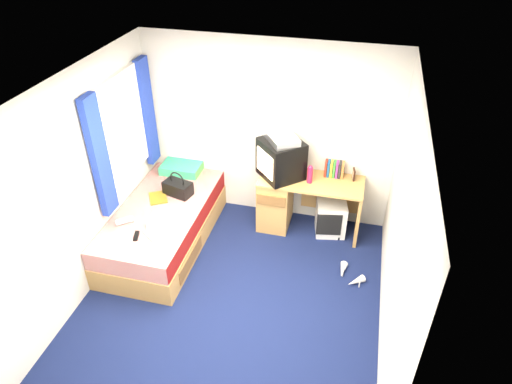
% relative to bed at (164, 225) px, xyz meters
% --- Properties ---
extents(ground, '(3.40, 3.40, 0.00)m').
position_rel_bed_xyz_m(ground, '(1.10, -0.70, -0.27)').
color(ground, '#0C1438').
rests_on(ground, ground).
extents(room_shell, '(3.40, 3.40, 3.40)m').
position_rel_bed_xyz_m(room_shell, '(1.10, -0.70, 1.18)').
color(room_shell, white).
rests_on(room_shell, ground).
extents(bed, '(1.01, 2.00, 0.54)m').
position_rel_bed_xyz_m(bed, '(0.00, 0.00, 0.00)').
color(bed, tan).
rests_on(bed, ground).
extents(pillow, '(0.53, 0.34, 0.12)m').
position_rel_bed_xyz_m(pillow, '(-0.06, 0.83, 0.33)').
color(pillow, '#1B9EB4').
rests_on(pillow, bed).
extents(desk, '(1.30, 0.55, 0.75)m').
position_rel_bed_xyz_m(desk, '(1.45, 0.74, 0.14)').
color(desk, tan).
rests_on(desk, ground).
extents(storage_cube, '(0.43, 0.43, 0.46)m').
position_rel_bed_xyz_m(storage_cube, '(2.01, 0.72, -0.04)').
color(storage_cube, white).
rests_on(storage_cube, ground).
extents(crt_tv, '(0.67, 0.67, 0.49)m').
position_rel_bed_xyz_m(crt_tv, '(1.33, 0.74, 0.73)').
color(crt_tv, black).
rests_on(crt_tv, desk).
extents(vcr, '(0.50, 0.53, 0.08)m').
position_rel_bed_xyz_m(vcr, '(1.33, 0.74, 1.01)').
color(vcr, silver).
rests_on(vcr, crt_tv).
extents(book_row, '(0.24, 0.13, 0.20)m').
position_rel_bed_xyz_m(book_row, '(1.98, 0.90, 0.58)').
color(book_row, maroon).
rests_on(book_row, desk).
extents(picture_frame, '(0.04, 0.12, 0.14)m').
position_rel_bed_xyz_m(picture_frame, '(2.23, 0.88, 0.55)').
color(picture_frame, black).
rests_on(picture_frame, desk).
extents(pink_water_bottle, '(0.07, 0.07, 0.21)m').
position_rel_bed_xyz_m(pink_water_bottle, '(1.71, 0.68, 0.59)').
color(pink_water_bottle, '#C71C44').
rests_on(pink_water_bottle, desk).
extents(aerosol_can, '(0.06, 0.06, 0.20)m').
position_rel_bed_xyz_m(aerosol_can, '(1.58, 0.75, 0.58)').
color(aerosol_can, white).
rests_on(aerosol_can, desk).
extents(handbag, '(0.39, 0.28, 0.32)m').
position_rel_bed_xyz_m(handbag, '(0.10, 0.32, 0.37)').
color(handbag, black).
rests_on(handbag, bed).
extents(towel, '(0.32, 0.27, 0.10)m').
position_rel_bed_xyz_m(towel, '(0.17, -0.31, 0.32)').
color(towel, silver).
rests_on(towel, bed).
extents(magazine, '(0.32, 0.35, 0.01)m').
position_rel_bed_xyz_m(magazine, '(-0.12, 0.17, 0.28)').
color(magazine, yellow).
rests_on(magazine, bed).
extents(water_bottle, '(0.20, 0.18, 0.07)m').
position_rel_bed_xyz_m(water_bottle, '(-0.29, -0.39, 0.31)').
color(water_bottle, silver).
rests_on(water_bottle, bed).
extents(colour_swatch_fan, '(0.21, 0.18, 0.01)m').
position_rel_bed_xyz_m(colour_swatch_fan, '(0.11, -0.54, 0.28)').
color(colour_swatch_fan, gold).
rests_on(colour_swatch_fan, bed).
extents(remote_control, '(0.10, 0.17, 0.02)m').
position_rel_bed_xyz_m(remote_control, '(-0.04, -0.58, 0.28)').
color(remote_control, black).
rests_on(remote_control, bed).
extents(window_assembly, '(0.11, 1.42, 1.40)m').
position_rel_bed_xyz_m(window_assembly, '(-0.45, 0.20, 1.15)').
color(window_assembly, silver).
rests_on(window_assembly, room_shell).
extents(white_heels, '(0.33, 0.37, 0.09)m').
position_rel_bed_xyz_m(white_heels, '(2.33, -0.09, -0.23)').
color(white_heels, silver).
rests_on(white_heels, ground).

